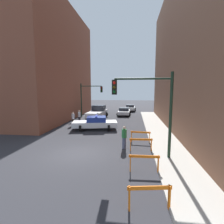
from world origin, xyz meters
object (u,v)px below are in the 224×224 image
police_car (95,123)px  traffic_light_far (88,95)px  parked_car_near (124,111)px  parked_car_mid (130,108)px  barrier_corner (140,135)px  barrier_mid (144,160)px  traffic_light_near (151,102)px  pedestrian_sidewalk (124,137)px  barrier_front (149,194)px  barrier_back (141,142)px  pedestrian_corner (79,116)px  white_truck (97,112)px  pedestrian_crossing (73,119)px

police_car → traffic_light_far: bearing=8.9°
parked_car_near → parked_car_mid: 6.08m
parked_car_near → barrier_corner: parked_car_near is taller
police_car → barrier_mid: size_ratio=3.10×
traffic_light_near → barrier_corner: traffic_light_near is taller
pedestrian_sidewalk → parked_car_mid: bearing=-21.1°
police_car → traffic_light_near: bearing=-155.9°
police_car → pedestrian_sidewalk: pedestrian_sidewalk is taller
barrier_front → barrier_corner: same height
parked_car_near → barrier_mid: parked_car_near is taller
barrier_back → barrier_corner: bearing=88.8°
parked_car_near → barrier_front: size_ratio=2.71×
barrier_front → barrier_corner: 8.17m
pedestrian_sidewalk → barrier_mid: bearing=178.3°
parked_car_near → barrier_back: (2.13, -16.88, -0.06)m
pedestrian_corner → pedestrian_sidewalk: same height
police_car → barrier_mid: 10.35m
police_car → parked_car_near: (2.49, 10.77, -0.05)m
police_car → barrier_back: police_car is taller
police_car → white_truck: bearing=-0.7°
pedestrian_corner → barrier_front: (7.50, -15.46, -0.24)m
police_car → pedestrian_corner: pedestrian_corner is taller
pedestrian_crossing → pedestrian_sidewalk: bearing=-83.6°
parked_car_near → pedestrian_corner: pedestrian_corner is taller
white_truck → pedestrian_sidewalk: bearing=-66.9°
barrier_corner → barrier_front: bearing=-89.8°
parked_car_near → pedestrian_crossing: (-5.52, -9.15, 0.19)m
barrier_front → pedestrian_crossing: bearing=119.3°
parked_car_near → pedestrian_corner: size_ratio=2.59×
traffic_light_near → pedestrian_crossing: size_ratio=3.13×
parked_car_mid → barrier_front: 28.99m
traffic_light_near → pedestrian_corner: 13.53m
police_car → pedestrian_sidewalk: bearing=-159.9°
traffic_light_far → pedestrian_crossing: 7.01m
white_truck → barrier_corner: white_truck is taller
parked_car_near → pedestrian_sidewalk: pedestrian_sidewalk is taller
white_truck → traffic_light_far: bearing=156.6°
white_truck → barrier_mid: bearing=-67.0°
white_truck → pedestrian_corner: white_truck is taller
traffic_light_near → traffic_light_far: bearing=117.4°
barrier_back → barrier_mid: bearing=-89.1°
barrier_back → pedestrian_crossing: bearing=134.7°
barrier_mid → parked_car_mid: bearing=92.9°
police_car → pedestrian_sidewalk: size_ratio=2.99×
white_truck → pedestrian_crossing: bearing=-103.7°
white_truck → pedestrian_corner: bearing=-107.1°
barrier_mid → pedestrian_corner: bearing=120.8°
barrier_corner → parked_car_near: bearing=98.4°
police_car → pedestrian_crossing: bearing=51.2°
traffic_light_near → barrier_back: 3.21m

